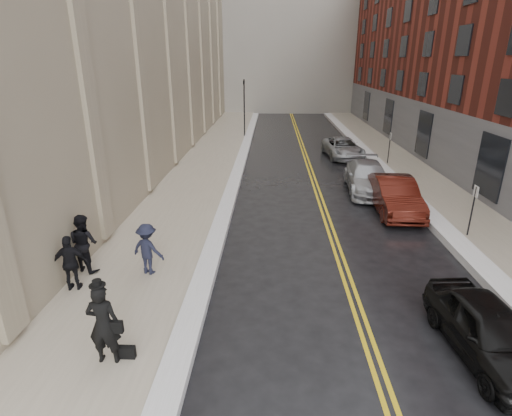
# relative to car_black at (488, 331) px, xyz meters

# --- Properties ---
(ground) EXTENTS (160.00, 160.00, 0.00)m
(ground) POSITION_rel_car_black_xyz_m (-5.20, -1.10, -0.70)
(ground) COLOR black
(ground) RESTS_ON ground
(sidewalk_left) EXTENTS (4.00, 64.00, 0.15)m
(sidewalk_left) POSITION_rel_car_black_xyz_m (-9.70, 14.90, -0.62)
(sidewalk_left) COLOR gray
(sidewalk_left) RESTS_ON ground
(sidewalk_right) EXTENTS (3.00, 64.00, 0.15)m
(sidewalk_right) POSITION_rel_car_black_xyz_m (3.80, 14.90, -0.62)
(sidewalk_right) COLOR gray
(sidewalk_right) RESTS_ON ground
(lane_stripe_a) EXTENTS (0.12, 64.00, 0.01)m
(lane_stripe_a) POSITION_rel_car_black_xyz_m (-2.82, 14.90, -0.69)
(lane_stripe_a) COLOR gold
(lane_stripe_a) RESTS_ON ground
(lane_stripe_b) EXTENTS (0.12, 64.00, 0.01)m
(lane_stripe_b) POSITION_rel_car_black_xyz_m (-2.58, 14.90, -0.69)
(lane_stripe_b) COLOR gold
(lane_stripe_b) RESTS_ON ground
(snow_ridge_left) EXTENTS (0.70, 60.80, 0.26)m
(snow_ridge_left) POSITION_rel_car_black_xyz_m (-7.40, 14.90, -0.57)
(snow_ridge_left) COLOR white
(snow_ridge_left) RESTS_ON ground
(snow_ridge_right) EXTENTS (0.85, 60.80, 0.30)m
(snow_ridge_right) POSITION_rel_car_black_xyz_m (1.95, 14.90, -0.55)
(snow_ridge_right) COLOR white
(snow_ridge_right) RESTS_ON ground
(traffic_signal) EXTENTS (0.18, 0.15, 5.20)m
(traffic_signal) POSITION_rel_car_black_xyz_m (-7.80, 28.90, 2.39)
(traffic_signal) COLOR black
(traffic_signal) RESTS_ON ground
(parking_sign_near) EXTENTS (0.06, 0.35, 2.23)m
(parking_sign_near) POSITION_rel_car_black_xyz_m (2.70, 6.90, 0.66)
(parking_sign_near) COLOR black
(parking_sign_near) RESTS_ON ground
(parking_sign_far) EXTENTS (0.06, 0.35, 2.23)m
(parking_sign_far) POSITION_rel_car_black_xyz_m (2.70, 18.90, 0.66)
(parking_sign_far) COLOR black
(parking_sign_far) RESTS_ON ground
(car_black) EXTENTS (1.98, 4.21, 1.39)m
(car_black) POSITION_rel_car_black_xyz_m (0.00, 0.00, 0.00)
(car_black) COLOR black
(car_black) RESTS_ON ground
(car_maroon) EXTENTS (1.86, 5.02, 1.64)m
(car_maroon) POSITION_rel_car_black_xyz_m (0.56, 9.89, 0.12)
(car_maroon) COLOR #3E110B
(car_maroon) RESTS_ON ground
(car_silver_near) EXTENTS (2.53, 5.52, 1.57)m
(car_silver_near) POSITION_rel_car_black_xyz_m (0.00, 13.07, 0.09)
(car_silver_near) COLOR #A2A4AA
(car_silver_near) RESTS_ON ground
(car_silver_far) EXTENTS (2.79, 5.28, 1.41)m
(car_silver_far) POSITION_rel_car_black_xyz_m (0.00, 21.25, 0.01)
(car_silver_far) COLOR #969A9E
(car_silver_far) RESTS_ON ground
(pedestrian_main) EXTENTS (0.76, 0.51, 2.03)m
(pedestrian_main) POSITION_rel_car_black_xyz_m (-9.02, -0.74, 0.47)
(pedestrian_main) COLOR black
(pedestrian_main) RESTS_ON sidewalk_left
(pedestrian_a) EXTENTS (1.19, 1.08, 1.98)m
(pedestrian_a) POSITION_rel_car_black_xyz_m (-11.40, 3.51, 0.45)
(pedestrian_a) COLOR black
(pedestrian_a) RESTS_ON sidewalk_left
(pedestrian_b) EXTENTS (1.27, 0.98, 1.74)m
(pedestrian_b) POSITION_rel_car_black_xyz_m (-9.25, 3.39, 0.32)
(pedestrian_b) COLOR black
(pedestrian_b) RESTS_ON sidewalk_left
(pedestrian_c) EXTENTS (1.09, 0.57, 1.78)m
(pedestrian_c) POSITION_rel_car_black_xyz_m (-11.27, 2.31, 0.34)
(pedestrian_c) COLOR black
(pedestrian_c) RESTS_ON sidewalk_left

